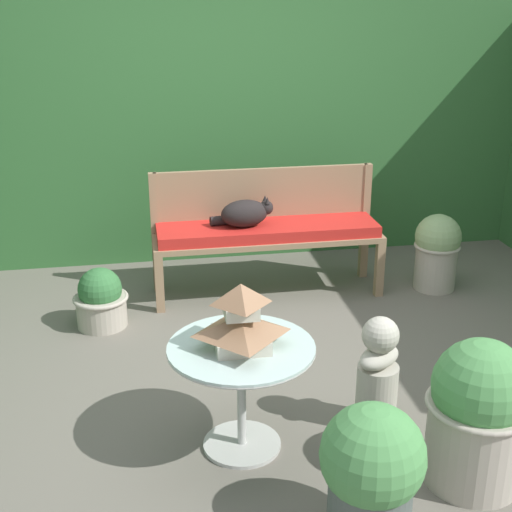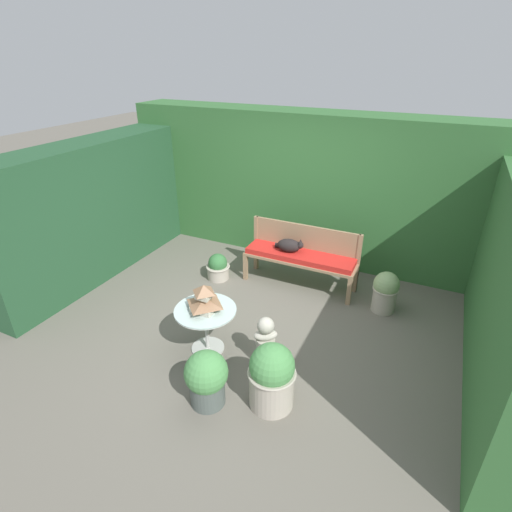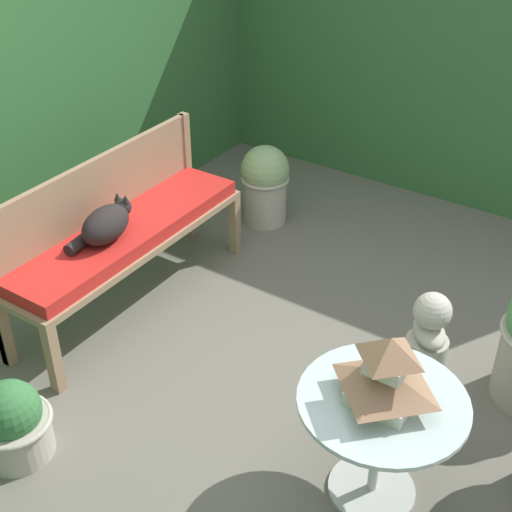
{
  "view_description": "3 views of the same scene",
  "coord_description": "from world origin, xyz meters",
  "px_view_note": "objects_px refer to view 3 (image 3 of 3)",
  "views": [
    {
      "loc": [
        -0.71,
        -3.7,
        2.18
      ],
      "look_at": [
        0.03,
        0.53,
        0.52
      ],
      "focal_mm": 50.0,
      "sensor_mm": 36.0,
      "label": 1
    },
    {
      "loc": [
        1.86,
        -3.86,
        3.18
      ],
      "look_at": [
        -0.22,
        0.52,
        0.67
      ],
      "focal_mm": 28.0,
      "sensor_mm": 36.0,
      "label": 2
    },
    {
      "loc": [
        -2.3,
        -1.47,
        2.64
      ],
      "look_at": [
        0.2,
        0.2,
        0.67
      ],
      "focal_mm": 50.0,
      "sensor_mm": 36.0,
      "label": 3
    }
  ],
  "objects_px": {
    "patio_table": "(381,420)",
    "potted_plant_bench_right": "(265,183)",
    "pagoda_birdhouse": "(387,374)",
    "potted_plant_patio_mid": "(13,423)",
    "garden_bench": "(128,238)",
    "cat": "(105,224)",
    "garden_bust": "(426,347)"
  },
  "relations": [
    {
      "from": "patio_table",
      "to": "potted_plant_bench_right",
      "type": "height_order",
      "value": "potted_plant_bench_right"
    },
    {
      "from": "pagoda_birdhouse",
      "to": "potted_plant_bench_right",
      "type": "bearing_deg",
      "value": 44.41
    },
    {
      "from": "potted_plant_patio_mid",
      "to": "potted_plant_bench_right",
      "type": "bearing_deg",
      "value": 4.98
    },
    {
      "from": "garden_bench",
      "to": "cat",
      "type": "height_order",
      "value": "cat"
    },
    {
      "from": "patio_table",
      "to": "potted_plant_patio_mid",
      "type": "bearing_deg",
      "value": 115.86
    },
    {
      "from": "garden_bench",
      "to": "pagoda_birdhouse",
      "type": "relative_size",
      "value": 4.85
    },
    {
      "from": "garden_bench",
      "to": "potted_plant_patio_mid",
      "type": "bearing_deg",
      "value": -163.98
    },
    {
      "from": "garden_bench",
      "to": "potted_plant_patio_mid",
      "type": "xyz_separation_m",
      "value": [
        -1.2,
        -0.35,
        -0.27
      ]
    },
    {
      "from": "patio_table",
      "to": "garden_bust",
      "type": "xyz_separation_m",
      "value": [
        0.72,
        0.07,
        -0.15
      ]
    },
    {
      "from": "garden_bench",
      "to": "cat",
      "type": "xyz_separation_m",
      "value": [
        -0.17,
        -0.01,
        0.18
      ]
    },
    {
      "from": "garden_bust",
      "to": "potted_plant_patio_mid",
      "type": "xyz_separation_m",
      "value": [
        -1.45,
        1.42,
        -0.11
      ]
    },
    {
      "from": "pagoda_birdhouse",
      "to": "potted_plant_bench_right",
      "type": "distance_m",
      "value": 2.48
    },
    {
      "from": "pagoda_birdhouse",
      "to": "potted_plant_patio_mid",
      "type": "xyz_separation_m",
      "value": [
        -0.72,
        1.5,
        -0.51
      ]
    },
    {
      "from": "pagoda_birdhouse",
      "to": "potted_plant_patio_mid",
      "type": "bearing_deg",
      "value": 115.86
    },
    {
      "from": "garden_bench",
      "to": "potted_plant_patio_mid",
      "type": "height_order",
      "value": "garden_bench"
    },
    {
      "from": "pagoda_birdhouse",
      "to": "garden_bust",
      "type": "xyz_separation_m",
      "value": [
        0.72,
        0.07,
        -0.41
      ]
    },
    {
      "from": "cat",
      "to": "pagoda_birdhouse",
      "type": "xyz_separation_m",
      "value": [
        -0.31,
        -1.83,
        0.06
      ]
    },
    {
      "from": "cat",
      "to": "potted_plant_bench_right",
      "type": "relative_size",
      "value": 0.78
    },
    {
      "from": "cat",
      "to": "garden_bust",
      "type": "xyz_separation_m",
      "value": [
        0.41,
        -1.76,
        -0.34
      ]
    },
    {
      "from": "patio_table",
      "to": "potted_plant_patio_mid",
      "type": "height_order",
      "value": "patio_table"
    },
    {
      "from": "pagoda_birdhouse",
      "to": "garden_bust",
      "type": "distance_m",
      "value": 0.83
    },
    {
      "from": "cat",
      "to": "patio_table",
      "type": "bearing_deg",
      "value": -106.8
    },
    {
      "from": "garden_bust",
      "to": "garden_bench",
      "type": "bearing_deg",
      "value": 62.3
    },
    {
      "from": "garden_bust",
      "to": "patio_table",
      "type": "bearing_deg",
      "value": 150.25
    },
    {
      "from": "garden_bench",
      "to": "cat",
      "type": "relative_size",
      "value": 3.65
    },
    {
      "from": "potted_plant_patio_mid",
      "to": "potted_plant_bench_right",
      "type": "height_order",
      "value": "potted_plant_bench_right"
    },
    {
      "from": "garden_bench",
      "to": "garden_bust",
      "type": "height_order",
      "value": "garden_bust"
    },
    {
      "from": "patio_table",
      "to": "potted_plant_patio_mid",
      "type": "relative_size",
      "value": 1.72
    },
    {
      "from": "garden_bench",
      "to": "patio_table",
      "type": "xyz_separation_m",
      "value": [
        -0.48,
        -1.84,
        -0.01
      ]
    },
    {
      "from": "cat",
      "to": "patio_table",
      "type": "distance_m",
      "value": 1.86
    },
    {
      "from": "garden_bench",
      "to": "garden_bust",
      "type": "bearing_deg",
      "value": -82.21
    },
    {
      "from": "garden_bench",
      "to": "patio_table",
      "type": "bearing_deg",
      "value": -104.57
    }
  ]
}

